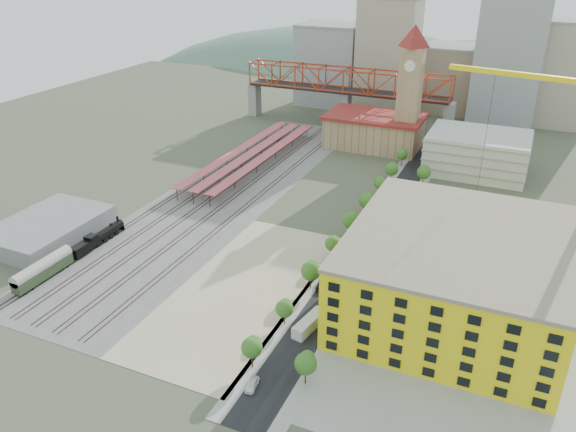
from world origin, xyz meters
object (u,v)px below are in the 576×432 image
at_px(clock_tower, 411,79).
at_px(construction_building, 455,273).
at_px(coach, 43,269).
at_px(site_trailer_c, 353,259).
at_px(locomotive, 100,237).
at_px(site_trailer_d, 357,253).
at_px(site_trailer_b, 338,281).
at_px(car_0, 252,385).
at_px(site_trailer_a, 309,324).

distance_m(clock_tower, construction_building, 107.36).
xyz_separation_m(clock_tower, coach, (-58.00, -127.36, -25.85)).
bearing_deg(site_trailer_c, coach, -150.34).
bearing_deg(locomotive, site_trailer_d, 17.74).
bearing_deg(clock_tower, site_trailer_b, -85.47).
bearing_deg(car_0, site_trailer_b, 78.20).
height_order(site_trailer_c, car_0, site_trailer_c).
distance_m(site_trailer_d, car_0, 53.75).
height_order(site_trailer_a, site_trailer_b, site_trailer_a).
xyz_separation_m(clock_tower, site_trailer_c, (8.00, -89.87, -27.30)).
height_order(construction_building, car_0, construction_building).
bearing_deg(construction_building, clock_tower, 108.78).
distance_m(clock_tower, car_0, 142.85).
bearing_deg(locomotive, site_trailer_c, 14.90).
distance_m(locomotive, site_trailer_c, 68.30).
height_order(site_trailer_c, site_trailer_d, site_trailer_c).
bearing_deg(site_trailer_b, clock_tower, 76.90).
distance_m(site_trailer_b, site_trailer_c, 11.21).
distance_m(clock_tower, site_trailer_a, 122.81).
bearing_deg(site_trailer_c, clock_tower, 95.15).
relative_size(site_trailer_c, car_0, 2.34).
distance_m(clock_tower, site_trailer_b, 105.06).
relative_size(construction_building, site_trailer_c, 4.97).
xyz_separation_m(locomotive, car_0, (63.00, -32.56, -1.17)).
height_order(coach, site_trailer_c, coach).
bearing_deg(site_trailer_a, coach, -162.68).
bearing_deg(site_trailer_a, locomotive, -179.83).
xyz_separation_m(coach, site_trailer_a, (66.00, 7.90, -1.50)).
relative_size(locomotive, site_trailer_a, 2.08).
relative_size(locomotive, site_trailer_c, 2.01).
xyz_separation_m(coach, site_trailer_d, (66.00, 41.03, -1.64)).
distance_m(construction_building, site_trailer_d, 30.50).
bearing_deg(site_trailer_a, car_0, -87.82).
xyz_separation_m(construction_building, locomotive, (-92.00, -7.44, -7.50)).
bearing_deg(coach, clock_tower, 65.51).
bearing_deg(car_0, site_trailer_a, 74.30).
bearing_deg(site_trailer_b, car_0, -112.04).
xyz_separation_m(construction_building, site_trailer_b, (-26.00, -1.09, -8.23)).
distance_m(site_trailer_a, car_0, 20.76).
relative_size(locomotive, site_trailer_b, 2.37).
bearing_deg(construction_building, car_0, -125.94).
bearing_deg(site_trailer_b, site_trailer_a, -107.63).
bearing_deg(site_trailer_d, locomotive, -154.39).
height_order(construction_building, site_trailer_c, construction_building).
xyz_separation_m(construction_building, site_trailer_d, (-26.00, 13.66, -8.20)).
bearing_deg(clock_tower, construction_building, -71.22).
distance_m(site_trailer_a, site_trailer_b, 18.38).
xyz_separation_m(clock_tower, site_trailer_b, (8.00, -101.08, -27.51)).
xyz_separation_m(site_trailer_d, car_0, (-3.00, -53.66, -0.46)).
xyz_separation_m(site_trailer_b, car_0, (-3.00, -38.91, -0.44)).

